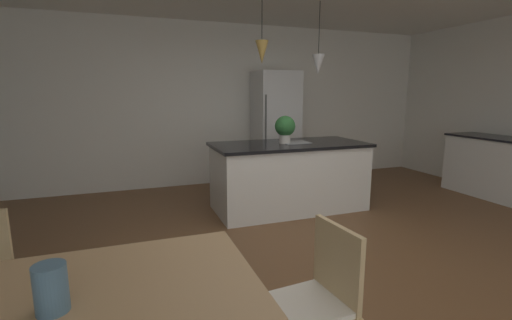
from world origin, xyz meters
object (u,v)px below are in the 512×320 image
chair_kitchen_end (316,301)px  refrigerator (275,128)px  potted_plant_on_island (285,128)px  kitchen_island (289,175)px  vase_on_dining_table (51,289)px

chair_kitchen_end → refrigerator: refrigerator is taller
potted_plant_on_island → chair_kitchen_end: bearing=-111.2°
kitchen_island → vase_on_dining_table: (-2.30, -2.85, 0.38)m
kitchen_island → vase_on_dining_table: bearing=-129.0°
kitchen_island → potted_plant_on_island: potted_plant_on_island is taller
kitchen_island → potted_plant_on_island: size_ratio=5.61×
potted_plant_on_island → vase_on_dining_table: bearing=-128.1°
kitchen_island → potted_plant_on_island: bearing=180.0°
vase_on_dining_table → chair_kitchen_end: bearing=5.3°
potted_plant_on_island → refrigerator: bearing=71.8°
refrigerator → potted_plant_on_island: 1.48m
kitchen_island → refrigerator: refrigerator is taller
refrigerator → potted_plant_on_island: refrigerator is taller
chair_kitchen_end → kitchen_island: 2.96m
chair_kitchen_end → refrigerator: size_ratio=0.45×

